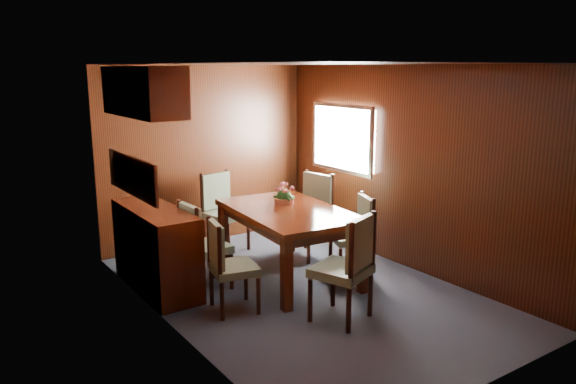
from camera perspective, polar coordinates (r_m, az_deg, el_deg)
ground at (r=6.15m, az=1.60°, el=-10.11°), size 4.50×4.50×0.00m
room_shell at (r=5.93m, az=-1.02°, el=5.42°), size 3.06×4.52×2.41m
sideboard at (r=6.26m, az=-13.25°, el=-5.63°), size 0.48×1.40×0.90m
dining_table at (r=6.34m, az=0.07°, el=-2.73°), size 1.23×1.82×0.81m
chair_left_near at (r=5.55m, az=-6.23°, el=-7.00°), size 0.51×0.52×0.94m
chair_left_far at (r=6.11m, az=-8.97°, el=-4.97°), size 0.46×0.48×0.98m
chair_right_near at (r=6.57m, az=6.98°, el=-3.88°), size 0.56×0.57×0.93m
chair_right_far at (r=7.15m, az=2.41°, el=-1.82°), size 0.57×0.59×1.07m
chair_head at (r=5.31m, az=6.20°, el=-7.14°), size 0.64×0.63×1.06m
chair_foot at (r=7.42m, az=-6.76°, el=-1.52°), size 0.57×0.56×1.03m
flower_centerpiece at (r=6.52m, az=-0.40°, el=-0.21°), size 0.24×0.24×0.24m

